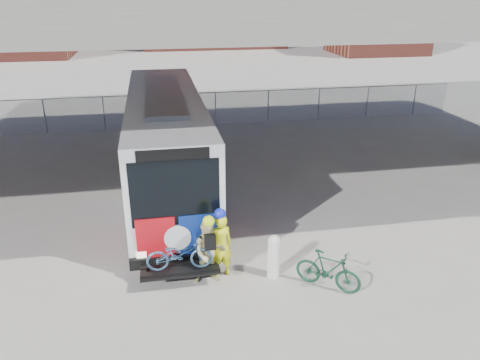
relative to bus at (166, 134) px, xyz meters
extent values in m
plane|color=#9E9991|center=(2.00, -3.51, -2.11)|extent=(160.00, 160.00, 0.00)
cube|color=silver|center=(0.00, -0.03, -0.16)|extent=(2.55, 12.00, 3.20)
cube|color=black|center=(0.00, 0.47, 0.48)|extent=(2.61, 11.00, 1.28)
cube|color=black|center=(0.00, -5.98, 0.22)|extent=(2.24, 0.12, 1.76)
cube|color=black|center=(0.00, -5.98, 1.25)|extent=(1.78, 0.12, 0.30)
cube|color=black|center=(0.00, -6.08, -1.66)|extent=(2.55, 0.20, 0.30)
cube|color=#AC0D15|center=(-0.55, -6.05, -1.01)|extent=(1.00, 0.08, 1.20)
cube|color=navy|center=(0.55, -6.05, -1.01)|extent=(1.00, 0.08, 1.20)
cylinder|color=silver|center=(0.00, -6.07, -1.01)|extent=(0.70, 0.06, 0.70)
cube|color=gray|center=(0.00, -0.03, 1.51)|extent=(1.28, 7.20, 0.14)
cube|color=black|center=(0.00, -6.58, -1.66)|extent=(2.00, 0.70, 0.06)
cylinder|color=black|center=(-1.16, -4.43, -1.61)|extent=(0.30, 1.00, 1.00)
cylinder|color=black|center=(1.15, -4.43, -1.61)|extent=(0.30, 1.00, 1.00)
cylinder|color=black|center=(-1.16, 4.17, -1.61)|extent=(0.30, 1.00, 1.00)
cylinder|color=black|center=(1.15, 4.17, -1.61)|extent=(0.30, 1.00, 1.00)
cube|color=#AC0D15|center=(-1.31, -3.83, -0.81)|extent=(0.06, 2.60, 1.70)
cube|color=navy|center=(-1.31, -2.23, -0.81)|extent=(0.06, 1.40, 1.70)
cube|color=#AC0D15|center=(1.30, -3.83, -0.81)|extent=(0.06, 2.60, 1.70)
cube|color=navy|center=(1.30, -2.23, -0.81)|extent=(0.06, 1.40, 1.70)
imported|color=#3F668A|center=(0.00, -6.58, -1.19)|extent=(1.67, 0.64, 0.87)
cylinder|color=gray|center=(-6.00, 8.49, -1.21)|extent=(0.06, 0.06, 1.80)
cylinder|color=gray|center=(-2.00, 8.49, -1.21)|extent=(0.06, 0.06, 1.80)
cylinder|color=gray|center=(2.00, 8.49, -1.21)|extent=(0.06, 0.06, 1.80)
cylinder|color=gray|center=(6.00, 8.49, -1.21)|extent=(0.06, 0.06, 1.80)
cylinder|color=gray|center=(10.00, 8.49, -1.21)|extent=(0.06, 0.06, 1.80)
cylinder|color=gray|center=(14.00, 8.49, -1.21)|extent=(0.06, 0.06, 1.80)
plane|color=gray|center=(2.00, 8.49, -1.21)|extent=(30.00, 0.00, 30.00)
cube|color=gray|center=(2.00, 8.49, -0.29)|extent=(30.00, 0.05, 0.04)
cube|color=maroon|center=(-16.00, 41.49, 2.89)|extent=(14.00, 10.00, 10.00)
cube|color=maroon|center=(26.00, 36.49, 1.89)|extent=(10.00, 8.00, 8.00)
cylinder|color=silver|center=(2.43, -6.63, -1.58)|extent=(0.32, 0.32, 1.06)
sphere|color=silver|center=(2.43, -6.63, -1.05)|extent=(0.32, 0.32, 0.32)
imported|color=#F6FF1A|center=(1.08, -6.33, -1.22)|extent=(0.73, 0.57, 1.78)
sphere|color=#1724C4|center=(1.08, -6.33, -0.31)|extent=(0.31, 0.31, 0.31)
imported|color=#CDC483|center=(0.76, -6.54, -1.25)|extent=(0.85, 0.67, 1.72)
sphere|color=#DCFE1A|center=(0.76, -6.54, -0.37)|extent=(0.30, 0.30, 0.30)
cube|color=black|center=(0.77, -6.74, -0.84)|extent=(0.28, 0.16, 0.40)
imported|color=#15432A|center=(3.65, -7.38, -1.60)|extent=(1.63, 1.44, 1.02)
camera|label=1|loc=(-0.37, -16.81, 4.95)|focal=35.00mm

